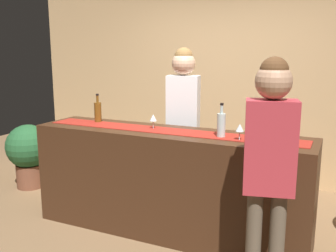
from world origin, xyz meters
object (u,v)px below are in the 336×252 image
wine_glass_mid_counter (153,118)px  wine_glass_far_end (240,128)px  wine_bottle_clear (221,125)px  wine_glass_near_customer (278,131)px  potted_plant_tall (29,151)px  wine_bottle_amber (98,112)px  customer_sipping (270,155)px  bartender (183,110)px

wine_glass_mid_counter → wine_glass_far_end: same height
wine_bottle_clear → wine_glass_far_end: wine_bottle_clear is taller
wine_bottle_clear → wine_glass_near_customer: wine_bottle_clear is taller
wine_glass_near_customer → potted_plant_tall: (-3.19, 0.47, -0.64)m
wine_bottle_amber → wine_glass_near_customer: wine_bottle_amber is taller
wine_glass_mid_counter → potted_plant_tall: size_ratio=0.17×
customer_sipping → wine_glass_far_end: bearing=108.7°
wine_bottle_amber → customer_sipping: (1.92, -0.74, -0.06)m
wine_glass_far_end → customer_sipping: bearing=-57.6°
customer_sipping → potted_plant_tall: bearing=148.7°
wine_bottle_clear → customer_sipping: size_ratio=0.18×
wine_glass_far_end → customer_sipping: customer_sipping is taller
wine_bottle_clear → wine_glass_far_end: bearing=-16.7°
bartender → wine_glass_near_customer: bearing=138.9°
potted_plant_tall → wine_bottle_amber: bearing=-12.3°
wine_glass_near_customer → potted_plant_tall: bearing=171.7°
wine_glass_far_end → bartender: bartender is taller
bartender → wine_bottle_amber: bearing=21.4°
wine_glass_far_end → bartender: 1.04m
wine_glass_near_customer → potted_plant_tall: wine_glass_near_customer is taller
wine_bottle_amber → bartender: size_ratio=0.17×
wine_bottle_amber → wine_bottle_clear: bearing=-5.5°
bartender → potted_plant_tall: (-2.09, -0.19, -0.65)m
customer_sipping → wine_bottle_amber: bearing=145.3°
wine_bottle_clear → wine_glass_mid_counter: bearing=174.3°
wine_glass_mid_counter → customer_sipping: 1.40m
customer_sipping → wine_glass_near_customer: bearing=80.1°
wine_glass_far_end → wine_bottle_clear: bearing=163.3°
wine_glass_near_customer → customer_sipping: size_ratio=0.08×
wine_glass_mid_counter → bartender: size_ratio=0.08×
wine_glass_mid_counter → wine_glass_near_customer: bearing=-5.5°
wine_bottle_clear → wine_glass_far_end: (0.18, -0.05, -0.01)m
wine_glass_mid_counter → potted_plant_tall: (-2.00, 0.35, -0.64)m
wine_bottle_amber → wine_glass_far_end: (1.57, -0.19, -0.01)m
wine_glass_far_end → customer_sipping: (0.35, -0.55, -0.05)m
wine_glass_near_customer → bartender: bartender is taller
bartender → potted_plant_tall: size_ratio=2.17×
wine_bottle_clear → wine_glass_near_customer: 0.49m
wine_glass_near_customer → bartender: size_ratio=0.08×
potted_plant_tall → customer_sipping: bearing=-17.6°
wine_bottle_clear → potted_plant_tall: bearing=171.2°
bartender → wine_glass_far_end: bearing=129.6°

